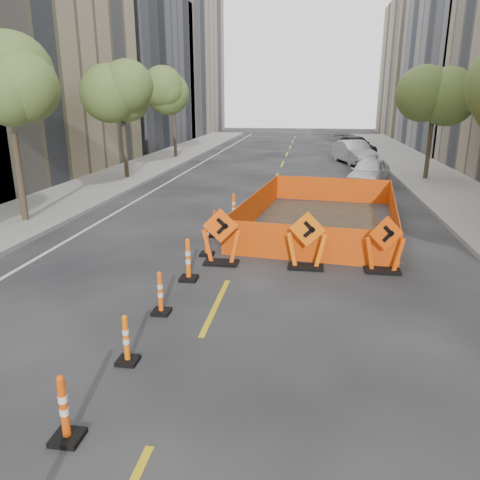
% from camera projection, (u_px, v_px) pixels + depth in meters
% --- Properties ---
extents(ground_plane, '(140.00, 140.00, 0.00)m').
position_uv_depth(ground_plane, '(162.00, 422.00, 6.71)').
color(ground_plane, black).
extents(sidewalk_left, '(4.00, 90.00, 0.15)m').
position_uv_depth(sidewalk_left, '(41.00, 209.00, 19.32)').
color(sidewalk_left, gray).
rests_on(sidewalk_left, ground).
extents(bld_left_d, '(12.00, 16.00, 14.00)m').
position_uv_depth(bld_left_d, '(112.00, 70.00, 44.19)').
color(bld_left_d, '#4C4C51').
rests_on(bld_left_d, ground).
extents(bld_left_e, '(12.00, 20.00, 20.00)m').
position_uv_depth(bld_left_e, '(163.00, 53.00, 58.84)').
color(bld_left_e, gray).
rests_on(bld_left_e, ground).
extents(bld_right_e, '(12.00, 14.00, 16.00)m').
position_uv_depth(bld_right_e, '(438.00, 68.00, 57.44)').
color(bld_right_e, tan).
rests_on(bld_right_e, ground).
extents(tree_l_b, '(2.80, 2.80, 5.95)m').
position_uv_depth(tree_l_b, '(9.00, 96.00, 16.05)').
color(tree_l_b, '#382B1E').
rests_on(tree_l_b, ground).
extents(tree_l_c, '(2.80, 2.80, 5.95)m').
position_uv_depth(tree_l_c, '(122.00, 97.00, 25.52)').
color(tree_l_c, '#382B1E').
rests_on(tree_l_c, ground).
extents(tree_l_d, '(2.80, 2.80, 5.95)m').
position_uv_depth(tree_l_d, '(173.00, 97.00, 34.98)').
color(tree_l_d, '#382B1E').
rests_on(tree_l_d, ground).
extents(tree_r_c, '(2.80, 2.80, 5.95)m').
position_uv_depth(tree_r_c, '(435.00, 97.00, 25.03)').
color(tree_r_c, '#382B1E').
rests_on(tree_r_c, ground).
extents(channelizer_2, '(0.40, 0.40, 1.01)m').
position_uv_depth(channelizer_2, '(64.00, 408.00, 6.22)').
color(channelizer_2, '#DA4509').
rests_on(channelizer_2, ground).
extents(channelizer_3, '(0.36, 0.36, 0.92)m').
position_uv_depth(channelizer_3, '(126.00, 339.00, 8.10)').
color(channelizer_3, orange).
rests_on(channelizer_3, ground).
extents(channelizer_4, '(0.38, 0.38, 0.97)m').
position_uv_depth(channelizer_4, '(160.00, 293.00, 9.97)').
color(channelizer_4, '#F6550A').
rests_on(channelizer_4, ground).
extents(channelizer_5, '(0.44, 0.44, 1.11)m').
position_uv_depth(channelizer_5, '(188.00, 260.00, 11.82)').
color(channelizer_5, '#F8600A').
rests_on(channelizer_5, ground).
extents(channelizer_6, '(0.41, 0.41, 1.03)m').
position_uv_depth(channelizer_6, '(207.00, 239.00, 13.70)').
color(channelizer_6, '#EF550A').
rests_on(channelizer_6, ground).
extents(channelizer_7, '(0.36, 0.36, 0.92)m').
position_uv_depth(channelizer_7, '(214.00, 223.00, 15.62)').
color(channelizer_7, red).
rests_on(channelizer_7, ground).
extents(channelizer_8, '(0.43, 0.43, 1.10)m').
position_uv_depth(channelizer_8, '(234.00, 208.00, 17.43)').
color(channelizer_8, '#F5590A').
rests_on(channelizer_8, ground).
extents(chevron_sign_left, '(1.15, 0.78, 1.61)m').
position_uv_depth(chevron_sign_left, '(221.00, 237.00, 12.90)').
color(chevron_sign_left, '#F9530A').
rests_on(chevron_sign_left, ground).
extents(chevron_sign_center, '(1.14, 0.77, 1.60)m').
position_uv_depth(chevron_sign_center, '(307.00, 240.00, 12.56)').
color(chevron_sign_center, orange).
rests_on(chevron_sign_center, ground).
extents(chevron_sign_right, '(1.18, 0.92, 1.56)m').
position_uv_depth(chevron_sign_right, '(385.00, 244.00, 12.29)').
color(chevron_sign_right, '#E04709').
rests_on(chevron_sign_right, ground).
extents(safety_fence, '(5.98, 9.05, 1.06)m').
position_uv_depth(safety_fence, '(322.00, 210.00, 17.09)').
color(safety_fence, '#F24B0C').
rests_on(safety_fence, ground).
extents(parked_car_near, '(2.95, 4.60, 1.46)m').
position_uv_depth(parked_car_near, '(369.00, 172.00, 24.62)').
color(parked_car_near, silver).
rests_on(parked_car_near, ground).
extents(parked_car_mid, '(3.03, 5.10, 1.59)m').
position_uv_depth(parked_car_mid, '(354.00, 152.00, 33.29)').
color(parked_car_mid, '#B7B5BC').
rests_on(parked_car_mid, ground).
extents(parked_car_far, '(3.61, 5.51, 1.48)m').
position_uv_depth(parked_car_far, '(355.00, 146.00, 38.49)').
color(parked_car_far, black).
rests_on(parked_car_far, ground).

